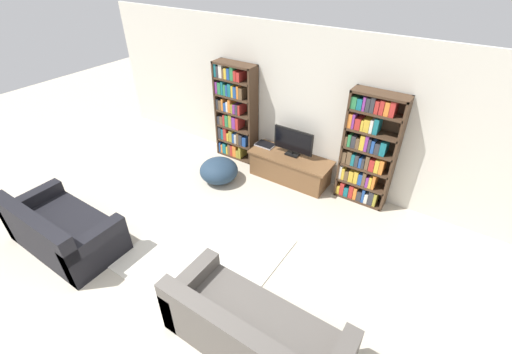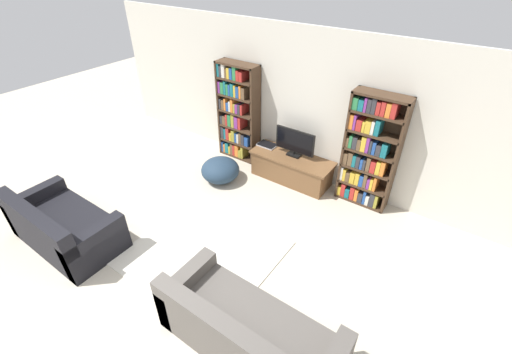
% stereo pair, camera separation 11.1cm
% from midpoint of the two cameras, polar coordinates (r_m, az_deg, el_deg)
% --- Properties ---
extents(ground_plane, '(18.00, 18.00, 0.00)m').
position_cam_midpoint_polar(ground_plane, '(4.39, -22.43, -25.03)').
color(ground_plane, beige).
extents(wall_back, '(8.80, 0.06, 2.60)m').
position_cam_midpoint_polar(wall_back, '(5.97, 8.99, 11.38)').
color(wall_back, silver).
rests_on(wall_back, ground_plane).
extents(bookshelf_left, '(0.82, 0.30, 1.88)m').
position_cam_midpoint_polar(bookshelf_left, '(6.64, -2.65, 10.71)').
color(bookshelf_left, '#422D1E').
rests_on(bookshelf_left, ground_plane).
extents(bookshelf_right, '(0.82, 0.30, 1.88)m').
position_cam_midpoint_polar(bookshelf_right, '(5.62, 18.82, 3.83)').
color(bookshelf_right, '#422D1E').
rests_on(bookshelf_right, ground_plane).
extents(tv_stand, '(1.50, 0.56, 0.48)m').
position_cam_midpoint_polar(tv_stand, '(6.21, 6.42, 1.48)').
color(tv_stand, brown).
rests_on(tv_stand, ground_plane).
extents(television, '(0.74, 0.16, 0.50)m').
position_cam_midpoint_polar(television, '(6.00, 7.02, 5.76)').
color(television, black).
rests_on(television, tv_stand).
extents(laptop, '(0.35, 0.24, 0.03)m').
position_cam_midpoint_polar(laptop, '(6.40, 2.39, 5.38)').
color(laptop, '#B7B7BC').
rests_on(laptop, tv_stand).
extents(area_rug, '(1.93, 1.83, 0.02)m').
position_cam_midpoint_polar(area_rug, '(4.97, -8.12, -12.38)').
color(area_rug, beige).
rests_on(area_rug, ground_plane).
extents(couch_left_sectional, '(1.66, 0.87, 0.80)m').
position_cam_midpoint_polar(couch_left_sectional, '(5.57, -28.88, -7.41)').
color(couch_left_sectional, black).
rests_on(couch_left_sectional, ground_plane).
extents(couch_right_sofa, '(1.95, 0.82, 0.74)m').
position_cam_midpoint_polar(couch_right_sofa, '(3.91, -0.48, -24.60)').
color(couch_right_sofa, '#56514C').
rests_on(couch_right_sofa, ground_plane).
extents(beanbag_ottoman, '(0.69, 0.69, 0.42)m').
position_cam_midpoint_polar(beanbag_ottoman, '(6.21, -5.46, 1.17)').
color(beanbag_ottoman, '#23384C').
rests_on(beanbag_ottoman, ground_plane).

